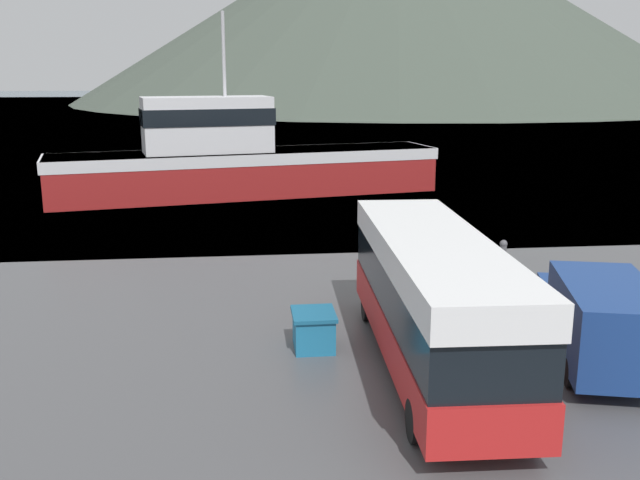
# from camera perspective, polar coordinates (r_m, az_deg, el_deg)

# --- Properties ---
(water_surface) EXTENTS (240.00, 240.00, 0.00)m
(water_surface) POSITION_cam_1_polar(r_m,az_deg,el_deg) (148.47, -4.91, 10.58)
(water_surface) COLOR #475B6B
(water_surface) RESTS_ON ground
(hill_backdrop) EXTENTS (149.08, 149.08, 44.98)m
(hill_backdrop) POSITION_cam_1_polar(r_m,az_deg,el_deg) (177.09, 6.04, 18.30)
(hill_backdrop) COLOR #424C42
(hill_backdrop) RESTS_ON ground
(tour_bus) EXTENTS (2.92, 10.49, 3.41)m
(tour_bus) POSITION_cam_1_polar(r_m,az_deg,el_deg) (17.99, 9.02, -4.44)
(tour_bus) COLOR red
(tour_bus) RESTS_ON ground
(delivery_van) EXTENTS (3.62, 6.53, 2.28)m
(delivery_van) POSITION_cam_1_polar(r_m,az_deg,el_deg) (19.64, 21.49, -5.82)
(delivery_van) COLOR navy
(delivery_van) RESTS_ON ground
(fishing_boat) EXTENTS (23.59, 8.94, 10.64)m
(fishing_boat) POSITION_cam_1_polar(r_m,az_deg,el_deg) (43.05, -6.55, 6.42)
(fishing_boat) COLOR maroon
(fishing_boat) RESTS_ON water_surface
(storage_bin) EXTENTS (1.17, 1.38, 1.03)m
(storage_bin) POSITION_cam_1_polar(r_m,az_deg,el_deg) (19.45, -0.51, -7.20)
(storage_bin) COLOR teal
(storage_bin) RESTS_ON ground
(small_boat) EXTENTS (7.29, 5.73, 1.09)m
(small_boat) POSITION_cam_1_polar(r_m,az_deg,el_deg) (55.55, 5.21, 6.34)
(small_boat) COLOR black
(small_boat) RESTS_ON water_surface
(mooring_bollard) EXTENTS (0.30, 0.30, 0.86)m
(mooring_bollard) POSITION_cam_1_polar(r_m,az_deg,el_deg) (29.02, 14.45, -0.76)
(mooring_bollard) COLOR #4C4C51
(mooring_bollard) RESTS_ON ground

